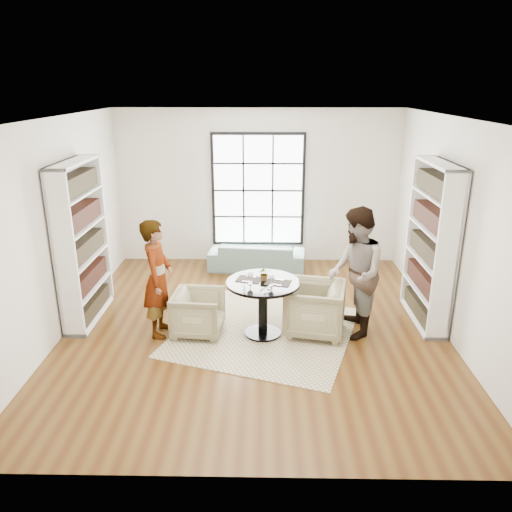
{
  "coord_description": "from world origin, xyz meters",
  "views": [
    {
      "loc": [
        0.14,
        -6.66,
        3.42
      ],
      "look_at": [
        0.01,
        0.4,
        0.98
      ],
      "focal_mm": 35.0,
      "sensor_mm": 36.0,
      "label": 1
    }
  ],
  "objects_px": {
    "sofa": "(257,256)",
    "armchair_right": "(314,309)",
    "pedestal_table": "(263,297)",
    "wine_glass_left": "(250,275)",
    "flower_centerpiece": "(265,274)",
    "person_right": "(355,273)",
    "person_left": "(158,278)",
    "armchair_left": "(198,313)",
    "wine_glass_right": "(271,277)"
  },
  "relations": [
    {
      "from": "person_right",
      "to": "flower_centerpiece",
      "type": "height_order",
      "value": "person_right"
    },
    {
      "from": "person_right",
      "to": "wine_glass_right",
      "type": "distance_m",
      "value": 1.19
    },
    {
      "from": "sofa",
      "to": "armchair_left",
      "type": "height_order",
      "value": "armchair_left"
    },
    {
      "from": "person_left",
      "to": "armchair_left",
      "type": "bearing_deg",
      "value": -87.95
    },
    {
      "from": "pedestal_table",
      "to": "flower_centerpiece",
      "type": "height_order",
      "value": "flower_centerpiece"
    },
    {
      "from": "sofa",
      "to": "flower_centerpiece",
      "type": "bearing_deg",
      "value": 98.67
    },
    {
      "from": "sofa",
      "to": "armchair_right",
      "type": "bearing_deg",
      "value": 113.7
    },
    {
      "from": "flower_centerpiece",
      "to": "armchair_right",
      "type": "bearing_deg",
      "value": 0.94
    },
    {
      "from": "sofa",
      "to": "wine_glass_left",
      "type": "relative_size",
      "value": 9.72
    },
    {
      "from": "armchair_left",
      "to": "wine_glass_left",
      "type": "height_order",
      "value": "wine_glass_left"
    },
    {
      "from": "sofa",
      "to": "wine_glass_right",
      "type": "height_order",
      "value": "wine_glass_right"
    },
    {
      "from": "wine_glass_left",
      "to": "armchair_right",
      "type": "bearing_deg",
      "value": 10.28
    },
    {
      "from": "person_right",
      "to": "wine_glass_left",
      "type": "relative_size",
      "value": 9.87
    },
    {
      "from": "armchair_right",
      "to": "person_left",
      "type": "distance_m",
      "value": 2.26
    },
    {
      "from": "pedestal_table",
      "to": "wine_glass_right",
      "type": "relative_size",
      "value": 5.9
    },
    {
      "from": "wine_glass_left",
      "to": "flower_centerpiece",
      "type": "xyz_separation_m",
      "value": [
        0.2,
        0.15,
        -0.04
      ]
    },
    {
      "from": "person_right",
      "to": "wine_glass_left",
      "type": "distance_m",
      "value": 1.47
    },
    {
      "from": "armchair_left",
      "to": "wine_glass_right",
      "type": "height_order",
      "value": "wine_glass_right"
    },
    {
      "from": "armchair_right",
      "to": "sofa",
      "type": "bearing_deg",
      "value": -150.05
    },
    {
      "from": "pedestal_table",
      "to": "wine_glass_right",
      "type": "bearing_deg",
      "value": -53.0
    },
    {
      "from": "sofa",
      "to": "armchair_right",
      "type": "relative_size",
      "value": 2.2
    },
    {
      "from": "pedestal_table",
      "to": "armchair_right",
      "type": "xyz_separation_m",
      "value": [
        0.73,
        0.07,
        -0.21
      ]
    },
    {
      "from": "armchair_left",
      "to": "armchair_right",
      "type": "xyz_separation_m",
      "value": [
        1.66,
        0.05,
        0.06
      ]
    },
    {
      "from": "armchair_left",
      "to": "pedestal_table",
      "type": "bearing_deg",
      "value": -86.81
    },
    {
      "from": "armchair_left",
      "to": "wine_glass_left",
      "type": "distance_m",
      "value": 0.99
    },
    {
      "from": "wine_glass_right",
      "to": "armchair_left",
      "type": "bearing_deg",
      "value": 170.45
    },
    {
      "from": "person_right",
      "to": "wine_glass_left",
      "type": "bearing_deg",
      "value": -84.03
    },
    {
      "from": "person_right",
      "to": "wine_glass_right",
      "type": "relative_size",
      "value": 10.64
    },
    {
      "from": "person_left",
      "to": "sofa",
      "type": "bearing_deg",
      "value": -24.73
    },
    {
      "from": "armchair_right",
      "to": "wine_glass_left",
      "type": "relative_size",
      "value": 4.42
    },
    {
      "from": "person_right",
      "to": "armchair_left",
      "type": "bearing_deg",
      "value": -89.25
    },
    {
      "from": "sofa",
      "to": "person_left",
      "type": "distance_m",
      "value": 3.04
    },
    {
      "from": "pedestal_table",
      "to": "wine_glass_left",
      "type": "relative_size",
      "value": 5.47
    },
    {
      "from": "armchair_right",
      "to": "person_right",
      "type": "distance_m",
      "value": 0.78
    },
    {
      "from": "sofa",
      "to": "wine_glass_right",
      "type": "relative_size",
      "value": 10.48
    },
    {
      "from": "person_right",
      "to": "flower_centerpiece",
      "type": "distance_m",
      "value": 1.26
    },
    {
      "from": "armchair_right",
      "to": "wine_glass_right",
      "type": "relative_size",
      "value": 4.76
    },
    {
      "from": "pedestal_table",
      "to": "sofa",
      "type": "relative_size",
      "value": 0.56
    },
    {
      "from": "armchair_left",
      "to": "wine_glass_right",
      "type": "relative_size",
      "value": 4.03
    },
    {
      "from": "person_left",
      "to": "flower_centerpiece",
      "type": "xyz_separation_m",
      "value": [
        1.49,
        0.04,
        0.07
      ]
    },
    {
      "from": "armchair_right",
      "to": "person_right",
      "type": "height_order",
      "value": "person_right"
    },
    {
      "from": "pedestal_table",
      "to": "person_right",
      "type": "relative_size",
      "value": 0.55
    },
    {
      "from": "armchair_left",
      "to": "person_left",
      "type": "xyz_separation_m",
      "value": [
        -0.55,
        0.0,
        0.53
      ]
    },
    {
      "from": "armchair_left",
      "to": "sofa",
      "type": "bearing_deg",
      "value": -11.84
    },
    {
      "from": "pedestal_table",
      "to": "armchair_right",
      "type": "relative_size",
      "value": 1.24
    },
    {
      "from": "wine_glass_left",
      "to": "pedestal_table",
      "type": "bearing_deg",
      "value": 27.63
    },
    {
      "from": "wine_glass_right",
      "to": "pedestal_table",
      "type": "bearing_deg",
      "value": 127.0
    },
    {
      "from": "pedestal_table",
      "to": "flower_centerpiece",
      "type": "relative_size",
      "value": 5.27
    },
    {
      "from": "pedestal_table",
      "to": "armchair_left",
      "type": "xyz_separation_m",
      "value": [
        -0.92,
        0.03,
        -0.27
      ]
    },
    {
      "from": "wine_glass_right",
      "to": "flower_centerpiece",
      "type": "height_order",
      "value": "flower_centerpiece"
    }
  ]
}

